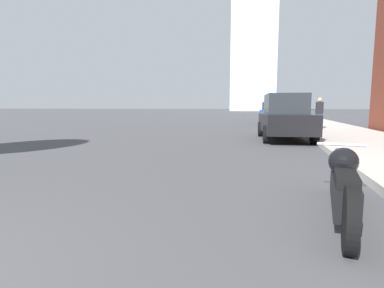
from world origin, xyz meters
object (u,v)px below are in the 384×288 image
Objects in this scene: pedestrian at (319,113)px; parked_car_black at (285,118)px; motorcycle at (344,184)px; parked_car_blue at (273,113)px.

parked_car_black is at bearing -112.59° from pedestrian.
motorcycle is 20.37m from parked_car_blue.
parked_car_black is 2.71× the size of pedestrian.
motorcycle is at bearing -87.25° from parked_car_blue.
motorcycle is 0.56× the size of parked_car_black.
pedestrian is (1.70, 13.05, 0.58)m from motorcycle.
motorcycle is 13.18m from pedestrian.
parked_car_blue is 7.64m from pedestrian.
parked_car_black is at bearing -87.36° from parked_car_blue.
pedestrian reaches higher than motorcycle.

